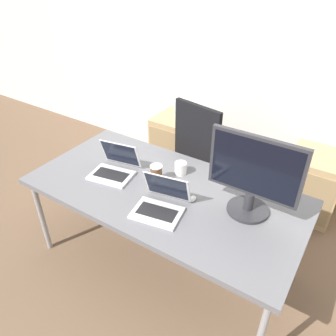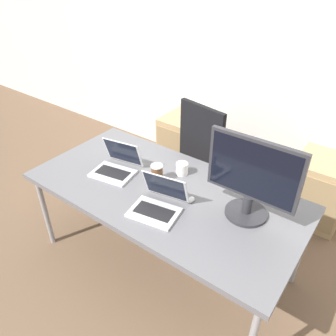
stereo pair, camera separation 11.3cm
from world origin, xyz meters
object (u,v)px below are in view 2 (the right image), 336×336
Objects in this scene: cabinet_left at (185,143)px; water_bottle at (187,109)px; coffee_cup_white at (182,169)px; monitor at (252,179)px; coffee_cup_brown at (157,173)px; cabinet_right at (319,190)px; laptop_right at (116,166)px; mouse at (191,200)px; laptop_left at (158,204)px; office_chair at (213,170)px.

water_bottle reaches higher than cabinet_left.
coffee_cup_white is at bearing -57.83° from water_bottle.
coffee_cup_brown is at bearing -176.05° from monitor.
laptop_right reaches higher than cabinet_right.
mouse is (0.63, 0.04, -0.03)m from laptop_right.
mouse is (-0.34, -0.10, -0.25)m from monitor.
cabinet_left is at bearing 136.63° from monitor.
laptop_right is at bearing -172.00° from monitor.
laptop_left reaches higher than coffee_cup_white.
office_chair is 0.84m from coffee_cup_brown.
laptop_right is (-1.19, -1.27, 0.45)m from cabinet_right.
mouse is 0.33m from coffee_cup_brown.
cabinet_left is 1.80× the size of laptop_left.
monitor is at bearing 3.95° from coffee_cup_brown.
office_chair is 5.37× the size of water_bottle.
water_bottle is 1.68m from monitor.
water_bottle is 0.60× the size of laptop_left.
coffee_cup_brown is (-0.66, -0.05, -0.20)m from monitor.
coffee_cup_white is (0.64, -1.01, 0.45)m from cabinet_left.
water_bottle is 1.30m from laptop_right.
coffee_cup_white is (-0.79, -1.01, 0.45)m from cabinet_right.
laptop_left is 0.59m from monitor.
coffee_cup_brown is (-0.04, -0.76, 0.37)m from office_chair.
laptop_left is 0.23m from mouse.
laptop_right is 0.32m from coffee_cup_brown.
laptop_right reaches higher than mouse.
coffee_cup_brown reaches higher than cabinet_left.
laptop_left is 1.01× the size of laptop_right.
coffee_cup_white is (-0.10, 0.42, -0.00)m from laptop_left.
mouse is at bearing -114.52° from cabinet_right.
coffee_cup_brown is at bearing 16.41° from laptop_right.
office_chair is 17.65× the size of mouse.
coffee_cup_white is at bearing 104.17° from laptop_left.
cabinet_right is (1.43, 0.00, 0.00)m from cabinet_left.
cabinet_right is at bearing 46.82° from laptop_right.
cabinet_right is 1.65m from laptop_left.
coffee_cup_white is at bearing -84.56° from office_chair.
cabinet_left is at bearing 180.00° from cabinet_right.
laptop_right reaches higher than water_bottle.
laptop_right is (0.24, -1.27, 0.45)m from cabinet_left.
cabinet_left is 1.09× the size of monitor.
laptop_right reaches higher than cabinet_left.
mouse is 0.32m from coffee_cup_white.
mouse is (0.29, -0.81, 0.32)m from office_chair.
office_chair is 0.95m from cabinet_right.
coffee_cup_brown is (0.54, -1.18, 0.47)m from cabinet_left.
laptop_right is (-0.51, 0.15, 0.00)m from laptop_left.
mouse is at bearing -70.69° from office_chair.
laptop_left is (0.74, -1.43, 0.06)m from water_bottle.
coffee_cup_brown is at bearing 129.33° from laptop_left.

